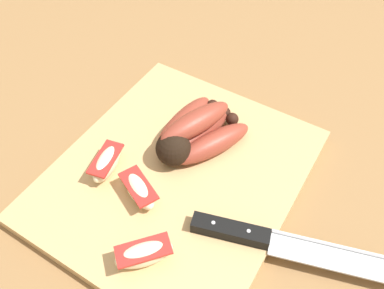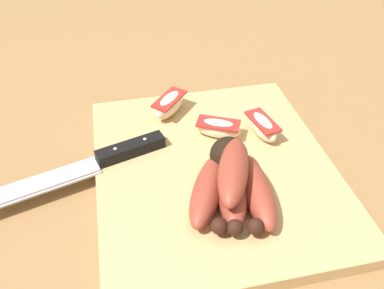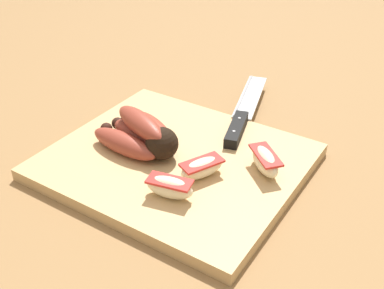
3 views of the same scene
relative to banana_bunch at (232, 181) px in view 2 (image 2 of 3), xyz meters
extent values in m
plane|color=olive|center=(-0.07, 0.01, -0.04)|extent=(6.00, 6.00, 0.00)
cube|color=tan|center=(-0.06, -0.01, -0.03)|extent=(0.38, 0.33, 0.02)
sphere|color=black|center=(-0.04, 0.01, 0.00)|extent=(0.05, 0.05, 0.05)
ellipsoid|color=brown|center=(0.00, -0.03, -0.01)|extent=(0.13, 0.09, 0.03)
sphere|color=black|center=(0.06, -0.03, -0.01)|extent=(0.02, 0.02, 0.02)
ellipsoid|color=brown|center=(0.01, 0.00, -0.01)|extent=(0.13, 0.07, 0.03)
sphere|color=black|center=(0.07, -0.02, -0.01)|extent=(0.02, 0.02, 0.02)
ellipsoid|color=brown|center=(0.02, 0.03, -0.01)|extent=(0.13, 0.05, 0.03)
sphere|color=black|center=(0.07, 0.00, -0.01)|extent=(0.02, 0.02, 0.02)
ellipsoid|color=brown|center=(0.00, 0.00, 0.02)|extent=(0.13, 0.08, 0.04)
cube|color=silver|center=(-0.07, -0.25, -0.02)|extent=(0.09, 0.18, 0.00)
cube|color=#99999E|center=(-0.05, -0.25, -0.02)|extent=(0.05, 0.17, 0.00)
cube|color=black|center=(-0.11, -0.12, -0.01)|extent=(0.05, 0.10, 0.02)
cylinder|color=#B2B2B7|center=(-0.11, -0.10, -0.01)|extent=(0.01, 0.01, 0.00)
cylinder|color=#B2B2B7|center=(-0.10, -0.14, -0.01)|extent=(0.01, 0.01, 0.00)
ellipsoid|color=beige|center=(-0.12, 0.01, -0.01)|extent=(0.05, 0.07, 0.03)
cube|color=red|center=(-0.12, 0.01, 0.00)|extent=(0.05, 0.07, 0.00)
ellipsoid|color=beige|center=(-0.19, -0.05, -0.01)|extent=(0.07, 0.07, 0.04)
cube|color=red|center=(-0.19, -0.05, 0.01)|extent=(0.07, 0.06, 0.00)
ellipsoid|color=beige|center=(-0.11, 0.08, -0.01)|extent=(0.07, 0.04, 0.03)
cube|color=red|center=(-0.11, 0.08, 0.00)|extent=(0.07, 0.04, 0.00)
camera|label=1|loc=(-0.34, -0.20, 0.44)|focal=37.54mm
camera|label=2|loc=(0.34, -0.12, 0.36)|focal=37.70mm
camera|label=3|loc=(-0.41, 0.49, 0.39)|focal=44.13mm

